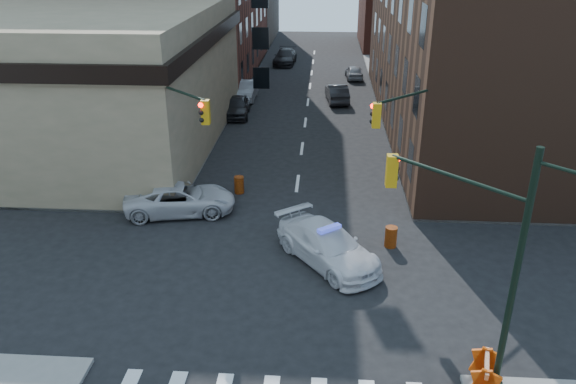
# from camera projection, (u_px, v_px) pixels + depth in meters

# --- Properties ---
(ground) EXTENTS (140.00, 140.00, 0.00)m
(ground) POSITION_uv_depth(u_px,v_px,m) (285.00, 278.00, 23.34)
(ground) COLOR black
(ground) RESTS_ON ground
(sidewalk_nw) EXTENTS (34.00, 54.50, 0.15)m
(sidewalk_nw) POSITION_uv_depth(u_px,v_px,m) (73.00, 85.00, 54.52)
(sidewalk_nw) COLOR gray
(sidewalk_nw) RESTS_ON ground
(sidewalk_ne) EXTENTS (34.00, 54.50, 0.15)m
(sidewalk_ne) POSITION_uv_depth(u_px,v_px,m) (559.00, 92.00, 51.75)
(sidewalk_ne) COLOR gray
(sidewalk_ne) RESTS_ON ground
(bank_building) EXTENTS (22.00, 22.00, 9.00)m
(bank_building) POSITION_uv_depth(u_px,v_px,m) (50.00, 77.00, 37.55)
(bank_building) COLOR #9B8465
(bank_building) RESTS_ON ground
(commercial_row_ne) EXTENTS (14.00, 34.00, 14.00)m
(commercial_row_ne) POSITION_uv_depth(u_px,v_px,m) (488.00, 30.00, 40.19)
(commercial_row_ne) COLOR #44291B
(commercial_row_ne) RESTS_ON ground
(signal_pole_se) EXTENTS (5.40, 5.27, 8.00)m
(signal_pole_se) POSITION_uv_depth(u_px,v_px,m) (481.00, 254.00, 16.06)
(signal_pole_se) COLOR black
(signal_pole_se) RESTS_ON sidewalk_se
(signal_pole_nw) EXTENTS (3.58, 3.67, 8.00)m
(signal_pole_nw) POSITION_uv_depth(u_px,v_px,m) (171.00, 135.00, 26.78)
(signal_pole_nw) COLOR black
(signal_pole_nw) RESTS_ON sidewalk_nw
(signal_pole_ne) EXTENTS (3.67, 3.58, 8.00)m
(signal_pole_ne) POSITION_uv_depth(u_px,v_px,m) (418.00, 140.00, 26.09)
(signal_pole_ne) COLOR black
(signal_pole_ne) RESTS_ON sidewalk_ne
(tree_ne_near) EXTENTS (3.00, 3.00, 4.85)m
(tree_ne_near) POSITION_uv_depth(u_px,v_px,m) (401.00, 68.00, 45.14)
(tree_ne_near) COLOR black
(tree_ne_near) RESTS_ON sidewalk_ne
(tree_ne_far) EXTENTS (3.00, 3.00, 4.85)m
(tree_ne_far) POSITION_uv_depth(u_px,v_px,m) (391.00, 50.00, 52.43)
(tree_ne_far) COLOR black
(tree_ne_far) RESTS_ON sidewalk_ne
(police_car) EXTENTS (5.23, 5.82, 1.62)m
(police_car) POSITION_uv_depth(u_px,v_px,m) (328.00, 246.00, 24.18)
(police_car) COLOR silver
(police_car) RESTS_ON ground
(pickup) EXTENTS (5.96, 3.59, 1.55)m
(pickup) POSITION_uv_depth(u_px,v_px,m) (180.00, 199.00, 28.65)
(pickup) COLOR silver
(pickup) RESTS_ON ground
(parked_car_wnear) EXTENTS (2.16, 4.73, 1.57)m
(parked_car_wnear) POSITION_uv_depth(u_px,v_px,m) (237.00, 106.00, 44.66)
(parked_car_wnear) COLOR black
(parked_car_wnear) RESTS_ON ground
(parked_car_wfar) EXTENTS (1.70, 4.84, 1.59)m
(parked_car_wfar) POSITION_uv_depth(u_px,v_px,m) (246.00, 90.00, 49.44)
(parked_car_wfar) COLOR gray
(parked_car_wfar) RESTS_ON ground
(parked_car_wdeep) EXTENTS (2.58, 5.76, 1.64)m
(parked_car_wdeep) POSITION_uv_depth(u_px,v_px,m) (285.00, 57.00, 63.71)
(parked_car_wdeep) COLOR black
(parked_car_wdeep) RESTS_ON ground
(parked_car_enear) EXTENTS (2.17, 4.88, 1.56)m
(parked_car_enear) POSITION_uv_depth(u_px,v_px,m) (337.00, 93.00, 48.63)
(parked_car_enear) COLOR black
(parked_car_enear) RESTS_ON ground
(parked_car_efar) EXTENTS (1.84, 4.08, 1.36)m
(parked_car_efar) POSITION_uv_depth(u_px,v_px,m) (354.00, 72.00, 56.93)
(parked_car_efar) COLOR gray
(parked_car_efar) RESTS_ON ground
(pedestrian_a) EXTENTS (0.73, 0.69, 1.68)m
(pedestrian_a) POSITION_uv_depth(u_px,v_px,m) (175.00, 170.00, 31.76)
(pedestrian_a) COLOR black
(pedestrian_a) RESTS_ON sidewalk_nw
(pedestrian_b) EXTENTS (1.06, 0.91, 1.92)m
(pedestrian_b) POSITION_uv_depth(u_px,v_px,m) (81.00, 166.00, 31.92)
(pedestrian_b) COLOR black
(pedestrian_b) RESTS_ON sidewalk_nw
(pedestrian_c) EXTENTS (0.96, 0.53, 1.55)m
(pedestrian_c) POSITION_uv_depth(u_px,v_px,m) (78.00, 179.00, 30.60)
(pedestrian_c) COLOR black
(pedestrian_c) RESTS_ON sidewalk_nw
(barrel_road) EXTENTS (0.69, 0.69, 0.98)m
(barrel_road) POSITION_uv_depth(u_px,v_px,m) (391.00, 237.00, 25.56)
(barrel_road) COLOR #CB4309
(barrel_road) RESTS_ON ground
(barrel_bank) EXTENTS (0.58, 0.58, 0.96)m
(barrel_bank) POSITION_uv_depth(u_px,v_px,m) (239.00, 185.00, 31.05)
(barrel_bank) COLOR #E5560A
(barrel_bank) RESTS_ON ground
(barricade_se_a) EXTENTS (1.01, 1.49, 1.02)m
(barricade_se_a) POSITION_uv_depth(u_px,v_px,m) (485.00, 373.00, 17.23)
(barricade_se_a) COLOR #CF4F09
(barricade_se_a) RESTS_ON sidewalk_se
(barricade_nw_a) EXTENTS (1.46, 0.89, 1.03)m
(barricade_nw_a) POSITION_uv_depth(u_px,v_px,m) (145.00, 188.00, 30.18)
(barricade_nw_a) COLOR #C64C09
(barricade_nw_a) RESTS_ON sidewalk_nw
(barricade_nw_b) EXTENTS (1.34, 0.80, 0.95)m
(barricade_nw_b) POSITION_uv_depth(u_px,v_px,m) (80.00, 182.00, 31.09)
(barricade_nw_b) COLOR #C16009
(barricade_nw_b) RESTS_ON sidewalk_nw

